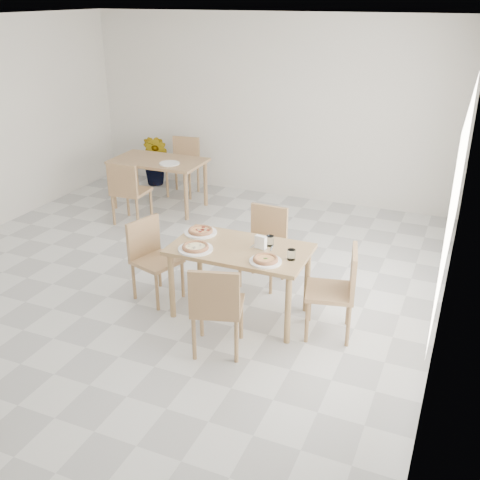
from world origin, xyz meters
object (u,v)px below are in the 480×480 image
at_px(pizza_mushroom, 195,247).
at_px(second_table, 159,166).
at_px(napkin_holder, 261,243).
at_px(chair_back_n, 184,162).
at_px(tumbler_a, 291,255).
at_px(plate_margherita, 265,261).
at_px(chair_east, 339,286).
at_px(chair_north, 265,240).
at_px(chair_south, 216,304).
at_px(potted_plant, 156,160).
at_px(plate_pepperoni, 201,232).
at_px(plate_mushroom, 196,249).
at_px(chair_back_s, 128,189).
at_px(tumbler_b, 270,241).
at_px(pizza_margherita, 266,259).
at_px(main_table, 240,256).
at_px(plate_empty, 169,163).
at_px(pizza_pepperoni, 201,230).
at_px(chair_west, 151,253).

bearing_deg(pizza_mushroom, second_table, 127.10).
bearing_deg(napkin_holder, chair_back_n, 140.90).
relative_size(tumbler_a, chair_back_n, 0.11).
bearing_deg(tumbler_a, plate_margherita, -143.55).
bearing_deg(chair_east, chair_north, -139.19).
bearing_deg(second_table, chair_south, -52.99).
bearing_deg(potted_plant, plate_pepperoni, -52.11).
xyz_separation_m(plate_mushroom, napkin_holder, (0.58, 0.26, 0.06)).
distance_m(napkin_holder, chair_back_s, 3.07).
xyz_separation_m(napkin_holder, chair_back_n, (-2.54, 3.11, -0.29)).
xyz_separation_m(pizza_mushroom, tumbler_b, (0.63, 0.38, 0.02)).
bearing_deg(potted_plant, plate_margherita, -46.74).
height_order(tumbler_b, second_table, tumbler_b).
bearing_deg(tumbler_a, pizza_margherita, -143.55).
xyz_separation_m(pizza_mushroom, tumbler_a, (0.93, 0.16, 0.02)).
bearing_deg(main_table, chair_north, 91.61).
relative_size(tumbler_b, second_table, 0.07).
relative_size(chair_south, tumbler_b, 8.75).
height_order(plate_margherita, plate_pepperoni, same).
xyz_separation_m(chair_back_n, potted_plant, (-0.64, 0.17, -0.09)).
xyz_separation_m(chair_north, chair_east, (1.04, -0.77, 0.01)).
xyz_separation_m(plate_pepperoni, chair_back_n, (-1.82, 2.98, -0.23)).
height_order(chair_north, plate_pepperoni, chair_north).
relative_size(tumbler_b, chair_back_n, 0.11).
relative_size(main_table, chair_back_s, 1.49).
distance_m(tumbler_a, second_table, 3.83).
bearing_deg(chair_north, chair_south, -84.01).
height_order(tumbler_a, plate_empty, tumbler_a).
bearing_deg(chair_south, pizza_pepperoni, -72.83).
xyz_separation_m(pizza_mushroom, pizza_pepperoni, (-0.14, 0.39, 0.00)).
xyz_separation_m(plate_pepperoni, pizza_mushroom, (0.14, -0.39, 0.02)).
distance_m(plate_pepperoni, pizza_mushroom, 0.41).
height_order(napkin_holder, plate_empty, napkin_holder).
relative_size(pizza_pepperoni, potted_plant, 0.31).
distance_m(chair_west, pizza_mushroom, 0.72).
height_order(pizza_mushroom, chair_back_s, chair_back_s).
xyz_separation_m(main_table, plate_pepperoni, (-0.52, 0.17, 0.10)).
bearing_deg(pizza_mushroom, plate_margherita, 0.99).
xyz_separation_m(pizza_pepperoni, second_table, (-1.85, 2.25, -0.12)).
bearing_deg(plate_empty, chair_south, -54.04).
distance_m(chair_north, pizza_pepperoni, 0.83).
height_order(main_table, chair_back_n, chair_back_n).
xyz_separation_m(main_table, chair_north, (-0.03, 0.79, -0.15)).
bearing_deg(chair_south, plate_empty, -70.73).
bearing_deg(second_table, plate_margherita, -44.92).
distance_m(chair_west, chair_back_s, 2.16).
bearing_deg(chair_north, plate_margherita, -67.59).
bearing_deg(plate_empty, napkin_holder, -44.18).
relative_size(plate_pepperoni, napkin_holder, 2.43).
distance_m(pizza_pepperoni, napkin_holder, 0.73).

